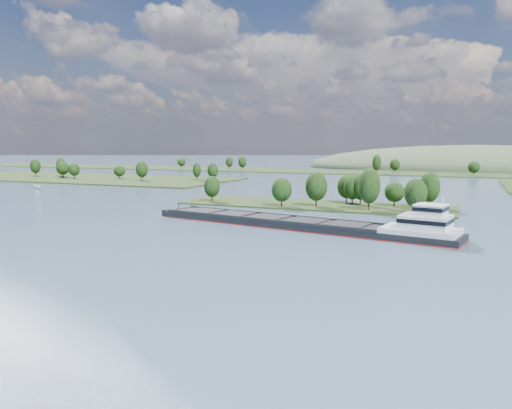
% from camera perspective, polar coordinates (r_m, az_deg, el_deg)
% --- Properties ---
extents(ground, '(1800.00, 1800.00, 0.00)m').
position_cam_1_polar(ground, '(130.94, -0.80, -3.14)').
color(ground, '#3E566B').
rests_on(ground, ground).
extents(tree_island, '(100.00, 30.00, 15.48)m').
position_cam_1_polar(tree_island, '(183.07, 8.90, 0.97)').
color(tree_island, '#223216').
rests_on(tree_island, ground).
extents(left_bank, '(300.00, 80.00, 16.24)m').
position_cam_1_polar(left_bank, '(382.09, -24.38, 3.04)').
color(left_bank, '#223216').
rests_on(left_bank, ground).
extents(back_shoreline, '(900.00, 60.00, 15.66)m').
position_cam_1_polar(back_shoreline, '(400.61, 16.93, 3.48)').
color(back_shoreline, '#223216').
rests_on(back_shoreline, ground).
extents(hill_west, '(320.00, 160.00, 44.00)m').
position_cam_1_polar(hill_west, '(498.46, 23.99, 3.73)').
color(hill_west, '#394831').
rests_on(hill_west, ground).
extents(cargo_barge, '(90.31, 27.16, 12.16)m').
position_cam_1_polar(cargo_barge, '(135.43, 6.58, -2.19)').
color(cargo_barge, black).
rests_on(cargo_barge, ground).
extents(motorboat, '(6.66, 3.91, 2.42)m').
position_cam_1_polar(motorboat, '(278.24, -23.74, 1.89)').
color(motorboat, silver).
rests_on(motorboat, ground).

